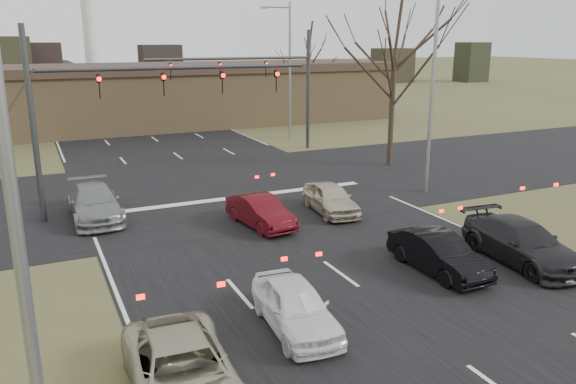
# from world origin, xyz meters

# --- Properties ---
(ground) EXTENTS (360.00, 360.00, 0.00)m
(ground) POSITION_xyz_m (0.00, 0.00, 0.00)
(ground) COLOR #494A27
(ground) RESTS_ON ground
(road_main) EXTENTS (14.00, 300.00, 0.02)m
(road_main) POSITION_xyz_m (0.00, 60.00, 0.01)
(road_main) COLOR black
(road_main) RESTS_ON ground
(road_cross) EXTENTS (200.00, 14.00, 0.02)m
(road_cross) POSITION_xyz_m (0.00, 15.00, 0.01)
(road_cross) COLOR black
(road_cross) RESTS_ON ground
(building) EXTENTS (42.40, 10.40, 5.30)m
(building) POSITION_xyz_m (2.00, 38.00, 2.67)
(building) COLOR olive
(building) RESTS_ON ground
(mast_arm_near) EXTENTS (12.12, 0.24, 8.00)m
(mast_arm_near) POSITION_xyz_m (-5.23, 13.00, 5.07)
(mast_arm_near) COLOR #383A3D
(mast_arm_near) RESTS_ON ground
(mast_arm_far) EXTENTS (11.12, 0.24, 8.00)m
(mast_arm_far) POSITION_xyz_m (6.18, 23.00, 5.02)
(mast_arm_far) COLOR #383A3D
(mast_arm_far) RESTS_ON ground
(streetlight_left) EXTENTS (2.34, 0.25, 10.00)m
(streetlight_left) POSITION_xyz_m (-8.82, -4.00, 5.59)
(streetlight_left) COLOR gray
(streetlight_left) RESTS_ON ground
(streetlight_right_near) EXTENTS (2.34, 0.25, 10.00)m
(streetlight_right_near) POSITION_xyz_m (8.82, 10.00, 5.59)
(streetlight_right_near) COLOR gray
(streetlight_right_near) RESTS_ON ground
(streetlight_right_far) EXTENTS (2.34, 0.25, 10.00)m
(streetlight_right_far) POSITION_xyz_m (9.32, 27.00, 5.59)
(streetlight_right_far) COLOR gray
(streetlight_right_far) RESTS_ON ground
(tree_right_near) EXTENTS (6.90, 6.90, 11.50)m
(tree_right_near) POSITION_xyz_m (11.00, 16.00, 8.90)
(tree_right_near) COLOR black
(tree_right_near) RESTS_ON ground
(tree_right_far) EXTENTS (5.40, 5.40, 9.00)m
(tree_right_far) POSITION_xyz_m (15.00, 35.00, 6.96)
(tree_right_far) COLOR black
(tree_right_far) RESTS_ON ground
(car_silver_suv) EXTENTS (2.45, 4.81, 1.30)m
(car_silver_suv) POSITION_xyz_m (-6.34, -1.30, 0.65)
(car_silver_suv) COLOR #AFAA8D
(car_silver_suv) RESTS_ON ground
(car_white_sedan) EXTENTS (1.83, 3.90, 1.29)m
(car_white_sedan) POSITION_xyz_m (-2.88, 0.44, 0.65)
(car_white_sedan) COLOR white
(car_white_sedan) RESTS_ON ground
(car_black_hatch) EXTENTS (1.41, 3.91, 1.28)m
(car_black_hatch) POSITION_xyz_m (3.00, 1.84, 0.64)
(car_black_hatch) COLOR black
(car_black_hatch) RESTS_ON ground
(car_charcoal_sedan) EXTENTS (2.42, 4.99, 1.40)m
(car_charcoal_sedan) POSITION_xyz_m (6.15, 1.32, 0.70)
(car_charcoal_sedan) COLOR black
(car_charcoal_sedan) RESTS_ON ground
(car_grey_ahead) EXTENTS (1.99, 4.88, 1.42)m
(car_grey_ahead) POSITION_xyz_m (-6.50, 12.50, 0.71)
(car_grey_ahead) COLOR gray
(car_grey_ahead) RESTS_ON ground
(car_red_ahead) EXTENTS (1.82, 3.94, 1.25)m
(car_red_ahead) POSITION_xyz_m (-0.50, 8.62, 0.63)
(car_red_ahead) COLOR #4C0A11
(car_red_ahead) RESTS_ON ground
(car_silver_ahead) EXTENTS (1.99, 4.00, 1.31)m
(car_silver_ahead) POSITION_xyz_m (3.00, 9.02, 0.65)
(car_silver_ahead) COLOR beige
(car_silver_ahead) RESTS_ON ground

